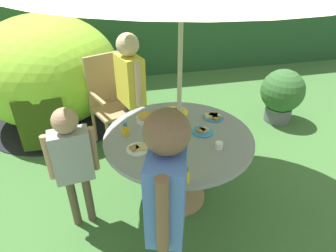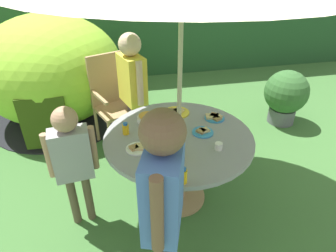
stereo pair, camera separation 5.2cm
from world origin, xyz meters
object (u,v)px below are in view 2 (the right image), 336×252
(plate_mid_left, at_px, (177,112))
(juice_bottle_near_left, at_px, (183,176))
(plate_far_left, at_px, (214,117))
(cup_near, at_px, (219,146))
(garden_table, at_px, (178,150))
(wooden_chair, at_px, (115,96))
(child_in_grey_shirt, at_px, (72,154))
(plate_near_right, at_px, (203,132))
(child_in_blue_shirt, at_px, (163,191))
(juice_bottle_back_edge, at_px, (169,143))
(child_in_yellow_shirt, at_px, (132,80))
(dome_tent, at_px, (52,70))
(juice_bottle_center_front, at_px, (164,115))
(plate_mid_right, at_px, (138,148))
(juice_bottle_center_back, at_px, (181,152))
(snack_bowl, at_px, (147,118))
(potted_plant, at_px, (286,95))
(juice_bottle_front_edge, at_px, (178,122))
(juice_bottle_far_right, at_px, (126,129))

(plate_mid_left, distance_m, juice_bottle_near_left, 0.99)
(plate_far_left, distance_m, cup_near, 0.49)
(garden_table, xyz_separation_m, wooden_chair, (-0.48, 1.16, 0.04))
(garden_table, bearing_deg, child_in_grey_shirt, -173.68)
(cup_near, bearing_deg, plate_near_right, 100.16)
(wooden_chair, bearing_deg, child_in_blue_shirt, -107.34)
(child_in_blue_shirt, xyz_separation_m, juice_bottle_back_edge, (0.18, 0.68, -0.15))
(child_in_yellow_shirt, relative_size, juice_bottle_back_edge, 12.19)
(dome_tent, height_order, juice_bottle_center_front, dome_tent)
(child_in_grey_shirt, height_order, plate_mid_right, child_in_grey_shirt)
(garden_table, xyz_separation_m, juice_bottle_center_back, (-0.06, -0.31, 0.22))
(child_in_yellow_shirt, height_order, juice_bottle_near_left, child_in_yellow_shirt)
(snack_bowl, relative_size, juice_bottle_back_edge, 1.54)
(garden_table, height_order, plate_far_left, plate_far_left)
(child_in_blue_shirt, height_order, plate_far_left, child_in_blue_shirt)
(dome_tent, distance_m, juice_bottle_center_front, 2.01)
(plate_mid_left, bearing_deg, juice_bottle_near_left, -100.81)
(juice_bottle_center_front, relative_size, cup_near, 2.05)
(child_in_grey_shirt, distance_m, plate_near_right, 1.09)
(juice_bottle_center_front, bearing_deg, wooden_chair, 115.37)
(wooden_chair, xyz_separation_m, potted_plant, (2.22, -0.04, -0.19))
(garden_table, relative_size, juice_bottle_front_edge, 9.72)
(plate_mid_right, distance_m, juice_bottle_back_edge, 0.25)
(juice_bottle_front_edge, bearing_deg, plate_far_left, 14.70)
(potted_plant, height_order, juice_bottle_far_right, juice_bottle_far_right)
(potted_plant, relative_size, juice_bottle_front_edge, 5.62)
(garden_table, bearing_deg, snack_bowl, 127.65)
(dome_tent, distance_m, child_in_grey_shirt, 2.04)
(juice_bottle_near_left, relative_size, juice_bottle_back_edge, 1.09)
(child_in_yellow_shirt, distance_m, juice_bottle_near_left, 1.50)
(snack_bowl, height_order, plate_mid_right, snack_bowl)
(juice_bottle_near_left, xyz_separation_m, juice_bottle_center_back, (0.05, 0.26, 0.00))
(child_in_grey_shirt, distance_m, juice_bottle_center_back, 0.84)
(plate_far_left, height_order, cup_near, cup_near)
(plate_mid_right, height_order, juice_bottle_front_edge, juice_bottle_front_edge)
(juice_bottle_center_back, bearing_deg, child_in_blue_shirt, -114.24)
(juice_bottle_center_back, height_order, juice_bottle_back_edge, juice_bottle_center_back)
(potted_plant, xyz_separation_m, juice_bottle_center_back, (-1.80, -1.43, 0.36))
(child_in_grey_shirt, height_order, plate_mid_left, child_in_grey_shirt)
(potted_plant, xyz_separation_m, child_in_grey_shirt, (-2.61, -1.22, 0.31))
(juice_bottle_center_front, bearing_deg, juice_bottle_center_back, -89.14)
(juice_bottle_front_edge, xyz_separation_m, cup_near, (0.24, -0.38, -0.03))
(dome_tent, relative_size, child_in_grey_shirt, 1.74)
(cup_near, bearing_deg, juice_bottle_front_edge, 122.13)
(potted_plant, height_order, plate_mid_left, plate_mid_left)
(dome_tent, xyz_separation_m, juice_bottle_far_right, (0.81, -1.79, 0.06))
(garden_table, xyz_separation_m, juice_bottle_center_front, (-0.07, 0.28, 0.21))
(child_in_yellow_shirt, bearing_deg, plate_mid_right, -21.76)
(child_in_yellow_shirt, distance_m, child_in_blue_shirt, 1.75)
(wooden_chair, bearing_deg, cup_near, -84.88)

